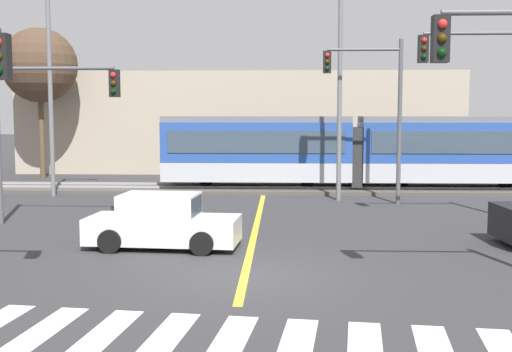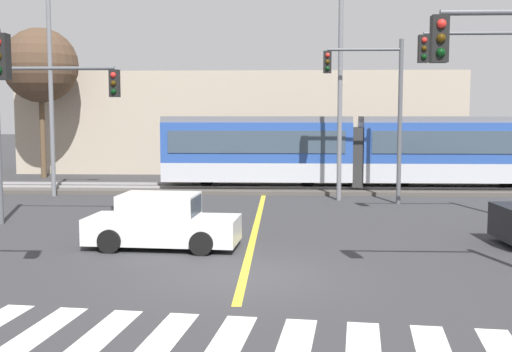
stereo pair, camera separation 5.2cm
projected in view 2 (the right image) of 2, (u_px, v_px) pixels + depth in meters
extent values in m
plane|color=#333335|center=(244.00, 276.00, 14.80)|extent=(200.00, 200.00, 0.00)
cube|color=#4C4742|center=(265.00, 189.00, 31.30)|extent=(120.00, 4.00, 0.18)
cube|color=#939399|center=(264.00, 187.00, 30.57)|extent=(120.00, 0.08, 0.10)
cube|color=#939399|center=(265.00, 184.00, 32.01)|extent=(120.00, 0.08, 0.10)
cube|color=#B7BAC1|center=(257.00, 170.00, 31.23)|extent=(9.00, 2.60, 0.90)
cube|color=#284C9E|center=(257.00, 142.00, 31.10)|extent=(9.00, 2.60, 1.90)
cube|color=#384756|center=(256.00, 142.00, 29.78)|extent=(8.28, 0.04, 1.04)
cube|color=slate|center=(257.00, 119.00, 30.99)|extent=(9.00, 2.39, 0.28)
cylinder|color=black|center=(308.00, 180.00, 31.17)|extent=(0.70, 0.20, 0.70)
cylinder|color=black|center=(207.00, 179.00, 31.38)|extent=(0.70, 0.20, 0.70)
cube|color=#B7BAC1|center=(454.00, 171.00, 30.83)|extent=(9.00, 2.60, 0.90)
cube|color=#284C9E|center=(455.00, 142.00, 30.69)|extent=(9.00, 2.60, 1.90)
cube|color=#384756|center=(463.00, 142.00, 29.37)|extent=(8.28, 0.04, 1.04)
cube|color=slate|center=(456.00, 119.00, 30.58)|extent=(9.00, 2.39, 0.28)
cylinder|color=black|center=(506.00, 181.00, 30.76)|extent=(0.70, 0.20, 0.70)
cylinder|color=black|center=(402.00, 180.00, 30.98)|extent=(0.70, 0.20, 0.70)
cube|color=#2D2D2D|center=(355.00, 156.00, 30.96)|extent=(0.50, 2.34, 2.80)
cube|color=silver|center=(39.00, 332.00, 11.00)|extent=(0.88, 2.85, 0.01)
cube|color=silver|center=(100.00, 336.00, 10.82)|extent=(0.88, 2.85, 0.01)
cube|color=silver|center=(162.00, 339.00, 10.65)|extent=(0.88, 2.85, 0.01)
cube|color=silver|center=(227.00, 343.00, 10.48)|extent=(0.88, 2.85, 0.01)
cube|color=silver|center=(294.00, 347.00, 10.30)|extent=(0.88, 2.85, 0.01)
cube|color=silver|center=(363.00, 351.00, 10.13)|extent=(0.88, 2.85, 0.01)
cube|color=gold|center=(255.00, 229.00, 20.90)|extent=(0.20, 16.95, 0.01)
cube|color=silver|center=(163.00, 229.00, 17.92)|extent=(4.32, 2.01, 0.72)
cube|color=silver|center=(159.00, 205.00, 17.87)|extent=(2.21, 1.68, 0.64)
cube|color=#384756|center=(195.00, 206.00, 17.75)|extent=(0.21, 1.43, 0.52)
cube|color=#384756|center=(167.00, 201.00, 18.64)|extent=(1.78, 0.18, 0.48)
cylinder|color=black|center=(213.00, 232.00, 18.63)|extent=(0.65, 0.27, 0.64)
cylinder|color=black|center=(201.00, 243.00, 16.95)|extent=(0.65, 0.27, 0.64)
cylinder|color=black|center=(129.00, 230.00, 18.93)|extent=(0.65, 0.27, 0.64)
cylinder|color=black|center=(109.00, 241.00, 17.25)|extent=(0.65, 0.27, 0.64)
cylinder|color=#515459|center=(55.00, 68.00, 21.21)|extent=(4.00, 0.12, 0.12)
cube|color=black|center=(115.00, 83.00, 21.17)|extent=(0.32, 0.28, 0.90)
sphere|color=red|center=(113.00, 75.00, 21.00)|extent=(0.18, 0.18, 0.18)
sphere|color=#3A2706|center=(113.00, 83.00, 21.02)|extent=(0.18, 0.18, 0.18)
sphere|color=black|center=(114.00, 92.00, 21.05)|extent=(0.18, 0.18, 0.18)
cube|color=black|center=(0.00, 57.00, 12.60)|extent=(0.32, 0.28, 0.90)
cylinder|color=#515459|center=(400.00, 122.00, 26.35)|extent=(0.18, 0.18, 6.77)
cylinder|color=#515459|center=(364.00, 50.00, 26.13)|extent=(3.00, 0.12, 0.12)
cube|color=black|center=(327.00, 62.00, 26.24)|extent=(0.32, 0.28, 0.90)
sphere|color=red|center=(328.00, 55.00, 26.07)|extent=(0.18, 0.18, 0.18)
sphere|color=#3A2706|center=(328.00, 62.00, 26.09)|extent=(0.18, 0.18, 0.18)
sphere|color=black|center=(328.00, 68.00, 26.12)|extent=(0.18, 0.18, 0.18)
cube|color=black|center=(439.00, 39.00, 12.35)|extent=(0.32, 0.28, 0.90)
sphere|color=red|center=(442.00, 24.00, 12.17)|extent=(0.18, 0.18, 0.18)
sphere|color=#3A2706|center=(441.00, 38.00, 12.20)|extent=(0.18, 0.18, 0.18)
sphere|color=black|center=(441.00, 52.00, 12.22)|extent=(0.18, 0.18, 0.18)
cylinder|color=#515459|center=(485.00, 33.00, 20.91)|extent=(4.00, 0.12, 0.12)
cube|color=black|center=(423.00, 49.00, 21.04)|extent=(0.32, 0.28, 0.90)
sphere|color=red|center=(424.00, 40.00, 20.87)|extent=(0.18, 0.18, 0.18)
sphere|color=#3A2706|center=(424.00, 48.00, 20.90)|extent=(0.18, 0.18, 0.18)
sphere|color=black|center=(424.00, 57.00, 20.92)|extent=(0.18, 0.18, 0.18)
cylinder|color=slate|center=(51.00, 94.00, 28.72)|extent=(0.20, 0.20, 9.20)
cylinder|color=slate|center=(340.00, 93.00, 27.31)|extent=(0.20, 0.20, 9.23)
cylinder|color=brown|center=(43.00, 129.00, 37.16)|extent=(0.32, 0.32, 5.65)
sphere|color=#4C3828|center=(40.00, 65.00, 36.81)|extent=(4.27, 4.27, 4.27)
cube|color=tan|center=(242.00, 122.00, 41.90)|extent=(27.68, 6.00, 6.34)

